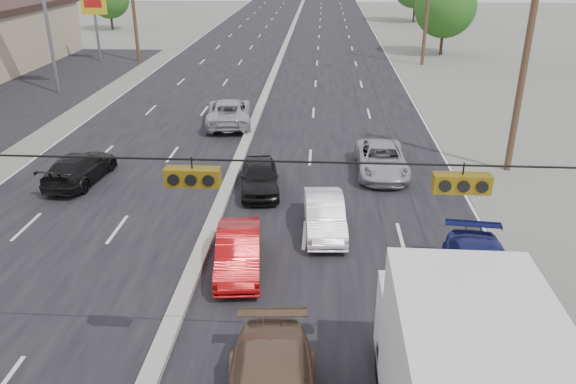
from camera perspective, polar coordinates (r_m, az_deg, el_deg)
name	(u,v)px	position (r m, az deg, el deg)	size (l,w,h in m)	color
road_surface	(268,89)	(40.96, -2.07, 10.37)	(20.00, 160.00, 0.02)	black
center_median	(268,88)	(40.94, -2.07, 10.50)	(0.50, 160.00, 0.20)	gray
parking_lot	(2,104)	(41.56, -27.07, 8.00)	(10.00, 42.00, 0.02)	black
utility_pole_left_c	(133,1)	(52.48, -15.49, 18.17)	(1.60, 0.30, 10.00)	#422D1E
utility_pole_right_b	(526,57)	(26.48, 23.00, 12.47)	(1.60, 0.30, 10.00)	#422D1E
utility_pole_right_c	(428,3)	(50.59, 14.01, 18.14)	(1.60, 0.30, 10.00)	#422D1E
traffic_signals	(187,175)	(10.74, -10.20, 1.75)	(25.00, 0.30, 0.54)	black
pole_sign_far	(94,9)	(53.74, -19.10, 17.12)	(2.20, 0.25, 6.00)	slate
tree_right_mid	(445,7)	(56.02, 15.69, 17.66)	(5.60, 5.60, 7.14)	#382619
red_sedan	(238,252)	(17.76, -5.06, -6.11)	(1.35, 3.86, 1.27)	#A60A0C
queue_car_a	(260,177)	(23.29, -2.90, 1.51)	(1.54, 3.82, 1.30)	black
queue_car_b	(325,215)	(20.04, 3.73, -2.40)	(1.36, 3.89, 1.28)	white
queue_car_c	(382,160)	(25.53, 9.48, 3.23)	(2.16, 4.68, 1.30)	#9D9FA4
queue_car_d	(482,282)	(16.99, 19.10, -8.60)	(2.05, 5.05, 1.46)	#111655
oncoming_near	(80,168)	(25.90, -20.39, 2.30)	(1.79, 4.40, 1.28)	black
oncoming_far	(229,112)	(32.56, -6.03, 8.08)	(2.45, 5.32, 1.48)	#9FA0A6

